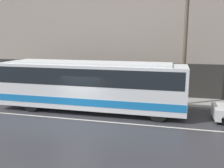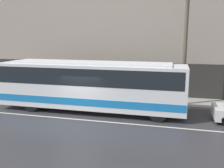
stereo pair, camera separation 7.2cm
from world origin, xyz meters
name	(u,v)px [view 2 (the right image)]	position (x,y,z in m)	size (l,w,h in m)	color
ground_plane	(78,119)	(0.00, 0.00, 0.00)	(60.00, 60.00, 0.00)	#333338
sidewalk	(103,97)	(0.00, 5.33, 0.07)	(60.00, 2.65, 0.15)	gray
building_facade	(108,22)	(0.00, 6.79, 6.04)	(60.00, 0.35, 12.50)	gray
lane_stripe	(78,119)	(0.00, 0.00, 0.00)	(54.00, 0.14, 0.01)	beige
transit_bus	(90,84)	(0.14, 1.87, 1.84)	(12.23, 2.53, 3.26)	white
utility_pole_near	(185,54)	(6.08, 4.53, 3.70)	(0.26, 0.26, 7.10)	brown
pedestrian_waiting	(78,87)	(-1.99, 5.10, 0.85)	(0.36, 0.36, 1.52)	navy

